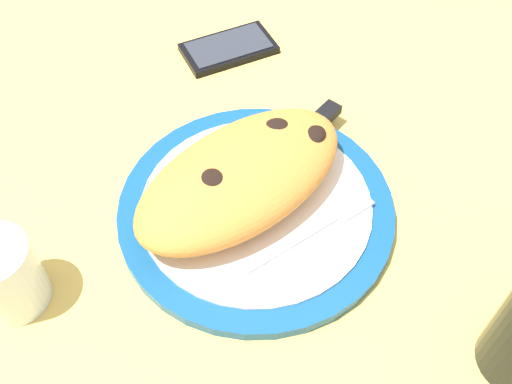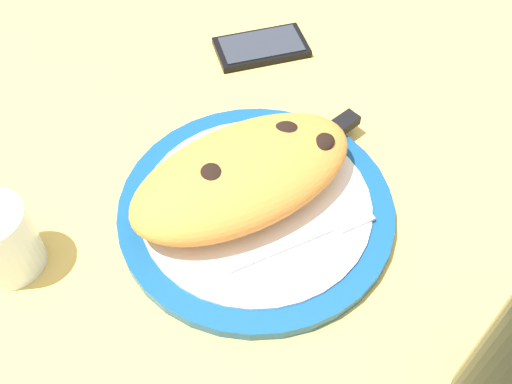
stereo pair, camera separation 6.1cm
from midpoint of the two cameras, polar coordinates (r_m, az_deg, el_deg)
ground_plane at (r=65.42cm, az=2.68°, el=-2.96°), size 150.00×150.00×3.00cm
plate at (r=63.56cm, az=2.75°, el=-1.77°), size 29.68×29.68×1.66cm
calzone at (r=61.27cm, az=1.63°, el=1.48°), size 27.34×17.93×6.09cm
fork at (r=61.01cm, az=8.65°, el=-4.19°), size 16.26×3.01×0.40cm
knife at (r=67.56cm, az=7.46°, el=3.89°), size 22.17×9.98×1.20cm
smartphone at (r=83.13cm, az=2.68°, el=13.70°), size 12.81×7.65×1.16cm
water_glass at (r=61.72cm, az=-20.77°, el=-4.84°), size 6.94×6.94×8.02cm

